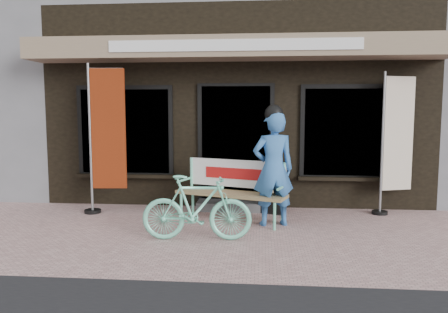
# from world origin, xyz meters

# --- Properties ---
(ground) EXTENTS (70.00, 70.00, 0.00)m
(ground) POSITION_xyz_m (0.00, 0.00, 0.00)
(ground) COLOR #C49A96
(ground) RESTS_ON ground
(storefront) EXTENTS (7.00, 6.77, 6.00)m
(storefront) POSITION_xyz_m (0.00, 4.96, 2.99)
(storefront) COLOR black
(storefront) RESTS_ON ground
(bench) EXTENTS (1.80, 1.00, 0.95)m
(bench) POSITION_xyz_m (0.02, 1.04, 0.56)
(bench) COLOR #73E1BB
(bench) RESTS_ON ground
(person) EXTENTS (0.70, 0.54, 1.82)m
(person) POSITION_xyz_m (0.64, 0.81, 0.89)
(person) COLOR #336AB0
(person) RESTS_ON ground
(bicycle) EXTENTS (1.49, 0.49, 0.88)m
(bicycle) POSITION_xyz_m (-0.39, -0.06, 0.44)
(bicycle) COLOR #73E1BB
(bicycle) RESTS_ON ground
(nobori_red) EXTENTS (0.74, 0.30, 2.50)m
(nobori_red) POSITION_xyz_m (-2.13, 1.33, 1.29)
(nobori_red) COLOR gray
(nobori_red) RESTS_ON ground
(nobori_cream) EXTENTS (0.70, 0.35, 2.36)m
(nobori_cream) POSITION_xyz_m (2.67, 1.72, 1.22)
(nobori_cream) COLOR gray
(nobori_cream) RESTS_ON ground
(menu_stand) EXTENTS (0.45, 0.24, 0.91)m
(menu_stand) POSITION_xyz_m (0.63, 1.50, 0.46)
(menu_stand) COLOR black
(menu_stand) RESTS_ON ground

